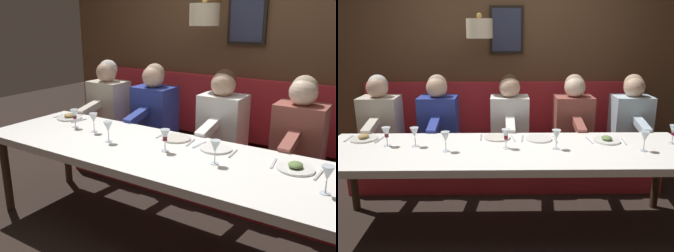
{
  "view_description": "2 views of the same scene",
  "coord_description": "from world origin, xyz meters",
  "views": [
    {
      "loc": [
        -2.07,
        -1.37,
        1.66
      ],
      "look_at": [
        0.05,
        0.0,
        0.92
      ],
      "focal_mm": 38.99,
      "sensor_mm": 36.0,
      "label": 1
    },
    {
      "loc": [
        -2.65,
        0.05,
        1.67
      ],
      "look_at": [
        0.05,
        0.0,
        0.92
      ],
      "focal_mm": 36.43,
      "sensor_mm": 36.0,
      "label": 2
    }
  ],
  "objects": [
    {
      "name": "place_setting_2",
      "position": [
        0.24,
        -0.29,
        0.75
      ],
      "size": [
        0.24,
        0.32,
        0.01
      ],
      "color": "white",
      "rests_on": "dining_table"
    },
    {
      "name": "diner_farthest",
      "position": [
        0.88,
        1.33,
        0.82
      ],
      "size": [
        0.6,
        0.4,
        0.79
      ],
      "color": "beige",
      "rests_on": "banquette_bench"
    },
    {
      "name": "diner_middle",
      "position": [
        0.88,
        -0.05,
        0.82
      ],
      "size": [
        0.6,
        0.4,
        0.79
      ],
      "color": "white",
      "rests_on": "banquette_bench"
    },
    {
      "name": "wine_glass_4",
      "position": [
        0.07,
        0.77,
        0.86
      ],
      "size": [
        0.07,
        0.07,
        0.16
      ],
      "color": "silver",
      "rests_on": "dining_table"
    },
    {
      "name": "wine_glass_3",
      "position": [
        0.01,
        0.01,
        0.86
      ],
      "size": [
        0.07,
        0.07,
        0.16
      ],
      "color": "silver",
      "rests_on": "dining_table"
    },
    {
      "name": "ground_plane",
      "position": [
        0.0,
        0.0,
        0.0
      ],
      "size": [
        12.0,
        12.0,
        0.0
      ],
      "primitive_type": "plane",
      "color": "black"
    },
    {
      "name": "diner_nearest",
      "position": [
        0.88,
        -1.35,
        0.82
      ],
      "size": [
        0.6,
        0.4,
        0.79
      ],
      "color": "silver",
      "rests_on": "banquette_bench"
    },
    {
      "name": "place_setting_3",
      "position": [
        0.26,
        1.27,
        0.75
      ],
      "size": [
        0.24,
        0.32,
        0.05
      ],
      "color": "silver",
      "rests_on": "dining_table"
    },
    {
      "name": "diner_far",
      "position": [
        0.88,
        0.71,
        0.82
      ],
      "size": [
        0.6,
        0.4,
        0.79
      ],
      "color": "#283893",
      "rests_on": "banquette_bench"
    },
    {
      "name": "place_setting_0",
      "position": [
        0.18,
        -0.88,
        0.75
      ],
      "size": [
        0.24,
        0.32,
        0.05
      ],
      "color": "white",
      "rests_on": "dining_table"
    },
    {
      "name": "dining_table",
      "position": [
        0.0,
        0.0,
        0.68
      ],
      "size": [
        0.9,
        3.1,
        0.74
      ],
      "color": "white",
      "rests_on": "ground_plane"
    },
    {
      "name": "diner_near",
      "position": [
        0.88,
        -0.73,
        0.82
      ],
      "size": [
        0.6,
        0.4,
        0.79
      ],
      "color": "#934C42",
      "rests_on": "banquette_bench"
    },
    {
      "name": "place_setting_1",
      "position": [
        0.29,
        0.08,
        0.75
      ],
      "size": [
        0.24,
        0.32,
        0.01
      ],
      "color": "silver",
      "rests_on": "dining_table"
    },
    {
      "name": "wine_glass_2",
      "position": [
        -0.07,
        -1.1,
        0.86
      ],
      "size": [
        0.07,
        0.07,
        0.16
      ],
      "color": "silver",
      "rests_on": "dining_table"
    },
    {
      "name": "back_wall_panel",
      "position": [
        1.46,
        0.0,
        1.36
      ],
      "size": [
        0.59,
        4.5,
        2.9
      ],
      "color": "brown",
      "rests_on": "ground_plane"
    },
    {
      "name": "wine_glass_5",
      "position": [
        -0.05,
        0.49,
        0.86
      ],
      "size": [
        0.07,
        0.07,
        0.16
      ],
      "color": "silver",
      "rests_on": "dining_table"
    },
    {
      "name": "wine_glass_1",
      "position": [
        0.11,
        -1.42,
        0.86
      ],
      "size": [
        0.07,
        0.07,
        0.16
      ],
      "color": "silver",
      "rests_on": "dining_table"
    },
    {
      "name": "wine_glass_6",
      "position": [
        -0.01,
        -0.4,
        0.86
      ],
      "size": [
        0.07,
        0.07,
        0.16
      ],
      "color": "silver",
      "rests_on": "dining_table"
    },
    {
      "name": "banquette_bench",
      "position": [
        0.89,
        0.0,
        0.23
      ],
      "size": [
        0.52,
        3.3,
        0.45
      ],
      "primitive_type": "cube",
      "color": "red",
      "rests_on": "ground_plane"
    },
    {
      "name": "wine_glass_0",
      "position": [
        0.08,
        1.0,
        0.86
      ],
      "size": [
        0.07,
        0.07,
        0.16
      ],
      "color": "silver",
      "rests_on": "dining_table"
    }
  ]
}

